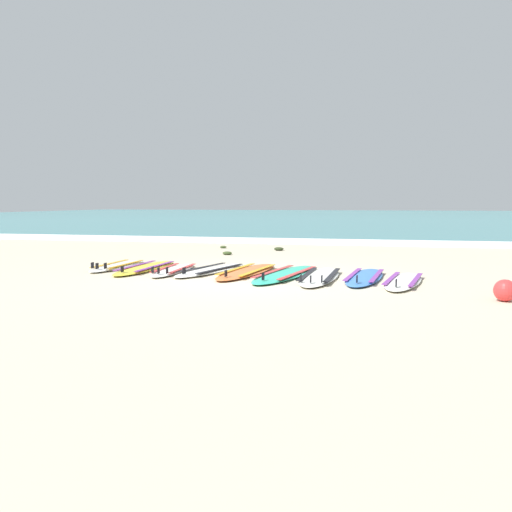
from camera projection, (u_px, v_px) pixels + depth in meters
name	position (u px, v px, depth m)	size (l,w,h in m)	color
ground_plane	(249.00, 278.00, 8.72)	(80.00, 80.00, 0.00)	#C1B599
sea	(347.00, 216.00, 44.65)	(80.00, 60.00, 0.10)	teal
wave_foam_strip	(305.00, 242.00, 16.11)	(80.00, 1.17, 0.11)	white
surfboard_0	(118.00, 266.00, 10.13)	(0.54, 1.96, 0.18)	white
surfboard_1	(146.00, 268.00, 9.83)	(0.64, 2.31, 0.18)	yellow
surfboard_2	(174.00, 270.00, 9.51)	(0.53, 1.93, 0.18)	silver
surfboard_3	(211.00, 270.00, 9.51)	(1.11, 2.27, 0.18)	silver
surfboard_4	(247.00, 271.00, 9.30)	(0.94, 2.46, 0.18)	orange
surfboard_5	(286.00, 274.00, 8.97)	(1.14, 2.63, 0.18)	#2DB793
surfboard_6	(320.00, 276.00, 8.68)	(0.72, 2.38, 0.18)	silver
surfboard_7	(365.00, 277.00, 8.62)	(0.82, 2.27, 0.18)	#3875CC
surfboard_8	(403.00, 281.00, 8.17)	(0.90, 2.15, 0.18)	silver
beach_ball	(505.00, 290.00, 6.68)	(0.29, 0.29, 0.29)	red
seaweed_clump_near_shoreline	(223.00, 247.00, 14.39)	(0.19, 0.15, 0.07)	#384723
seaweed_clump_mid_sand	(279.00, 249.00, 13.68)	(0.26, 0.21, 0.09)	#2D381E
seaweed_clump_by_the_boards	(227.00, 253.00, 12.58)	(0.24, 0.19, 0.08)	#384723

